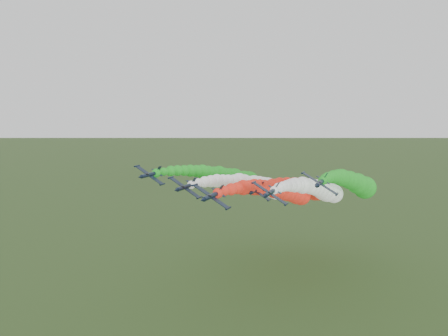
% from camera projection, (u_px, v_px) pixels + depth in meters
% --- Properties ---
extents(jet_lead, '(13.06, 77.08, 17.49)m').
position_uv_depth(jet_lead, '(282.00, 192.00, 140.12)').
color(jet_lead, black).
rests_on(jet_lead, ground).
extents(jet_inner_left, '(13.48, 77.51, 17.91)m').
position_uv_depth(jet_inner_left, '(259.00, 186.00, 155.82)').
color(jet_inner_left, black).
rests_on(jet_inner_left, ground).
extents(jet_inner_right, '(13.15, 77.17, 17.58)m').
position_uv_depth(jet_inner_right, '(321.00, 190.00, 148.26)').
color(jet_inner_right, black).
rests_on(jet_inner_right, ground).
extents(jet_outer_left, '(13.93, 77.96, 18.36)m').
position_uv_depth(jet_outer_left, '(231.00, 178.00, 166.29)').
color(jet_outer_left, black).
rests_on(jet_outer_left, ground).
extents(jet_outer_right, '(13.84, 77.87, 18.27)m').
position_uv_depth(jet_outer_right, '(355.00, 183.00, 148.30)').
color(jet_outer_right, black).
rests_on(jet_outer_right, ground).
extents(jet_trail, '(13.15, 77.18, 17.58)m').
position_uv_depth(jet_trail, '(305.00, 188.00, 165.34)').
color(jet_trail, black).
rests_on(jet_trail, ground).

